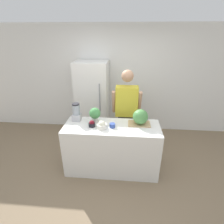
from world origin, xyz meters
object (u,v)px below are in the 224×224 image
potted_plant (95,114)px  blender (76,112)px  refrigerator (93,100)px  bowl_cherries (92,124)px  watermelon (140,117)px  bowl_small_blue (112,125)px  bowl_cream (102,125)px  person (126,112)px

potted_plant → blender: bearing=173.3°
refrigerator → bowl_cherries: refrigerator is taller
watermelon → bowl_cherries: bearing=-169.6°
bowl_small_blue → blender: 0.71m
bowl_small_blue → potted_plant: 0.39m
bowl_cherries → bowl_cream: bearing=-14.9°
person → potted_plant: (-0.55, -0.49, 0.16)m
bowl_cream → bowl_cherries: bearing=165.1°
refrigerator → person: 1.04m
person → watermelon: size_ratio=6.69×
refrigerator → person: (0.81, -0.65, 0.00)m
potted_plant → bowl_small_blue: bearing=-27.7°
bowl_cherries → bowl_cream: (0.18, -0.05, 0.01)m
watermelon → potted_plant: bearing=178.5°
refrigerator → bowl_small_blue: bearing=-66.1°
bowl_cherries → refrigerator: bearing=100.0°
person → watermelon: person is taller
person → watermelon: 0.59m
bowl_small_blue → bowl_cream: bearing=-164.2°
person → bowl_cream: size_ratio=10.50×
refrigerator → bowl_cherries: (0.23, -1.32, 0.06)m
bowl_cherries → potted_plant: size_ratio=0.42×
blender → potted_plant: blender is taller
person → blender: (-0.90, -0.45, 0.16)m
refrigerator → bowl_cream: (0.41, -1.36, 0.06)m
person → watermelon: bearing=-64.3°
person → bowl_cream: person is taller
refrigerator → blender: refrigerator is taller
bowl_cream → potted_plant: 0.29m
bowl_small_blue → bowl_cherries: bearing=-179.7°
person → bowl_cream: (-0.40, -0.71, 0.06)m
watermelon → bowl_cream: bearing=-162.9°
watermelon → bowl_cream: (-0.65, -0.20, -0.09)m
potted_plant → refrigerator: bearing=102.7°
refrigerator → bowl_small_blue: refrigerator is taller
refrigerator → bowl_cherries: size_ratio=16.08×
refrigerator → bowl_cherries: 1.34m
bowl_cream → watermelon: bearing=17.1°
person → potted_plant: 0.76m
bowl_cherries → potted_plant: bearing=81.7°
refrigerator → bowl_cream: size_ratio=10.79×
bowl_cherries → potted_plant: potted_plant is taller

